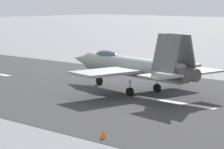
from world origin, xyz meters
The scene contains 5 objects.
ground_plane centered at (0.00, 0.00, 0.00)m, with size 400.00×400.00×0.00m, color gray.
runway_strip centered at (-0.02, 0.00, 0.01)m, with size 240.00×26.00×0.02m.
fighter_jet centered at (5.30, -1.60, 2.36)m, with size 17.54×13.22×5.56m.
crew_person centered at (20.81, -12.60, 0.78)m, with size 0.70×0.36×1.56m.
marker_cone_near centered at (-4.13, 12.08, 0.28)m, with size 0.44×0.44×0.55m, color orange.
Camera 1 is at (-25.14, 34.22, 8.23)m, focal length 83.49 mm.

